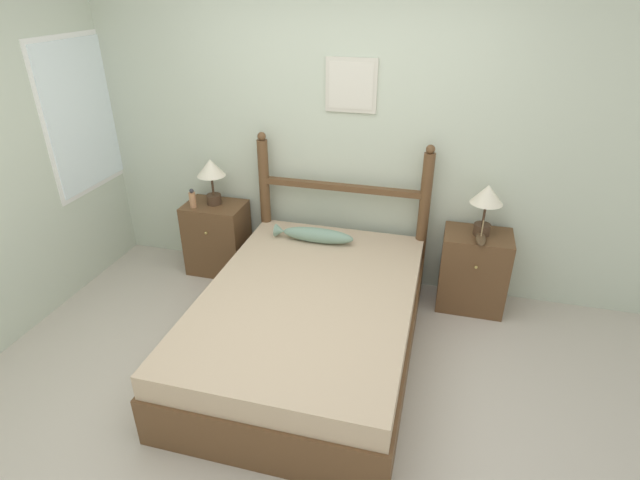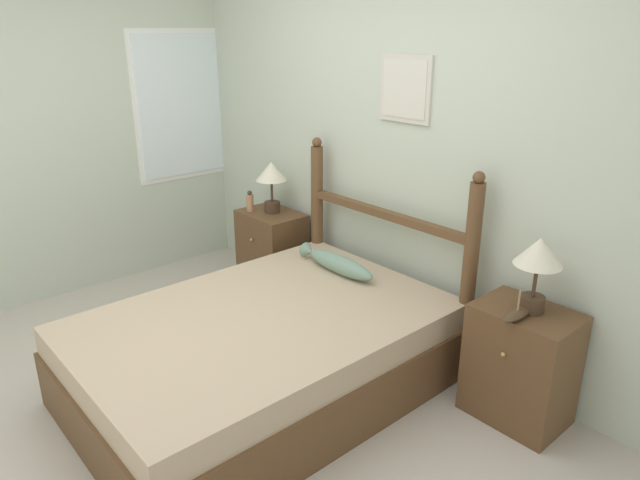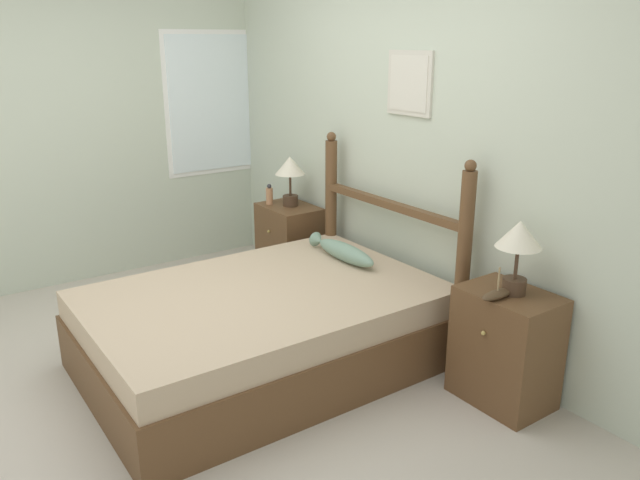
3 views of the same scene
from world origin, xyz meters
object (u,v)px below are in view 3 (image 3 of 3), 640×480
(nightstand_left, at_px, (290,244))
(model_boat, at_px, (497,294))
(bed, at_px, (263,328))
(table_lamp_left, at_px, (290,170))
(bottle, at_px, (269,195))
(nightstand_right, at_px, (505,347))
(fish_pillow, at_px, (343,251))
(table_lamp_right, at_px, (519,242))

(nightstand_left, xyz_separation_m, model_boat, (2.24, -0.12, 0.35))
(bed, height_order, model_boat, model_boat)
(table_lamp_left, distance_m, bottle, 0.28)
(nightstand_right, height_order, fish_pillow, nightstand_right)
(nightstand_right, xyz_separation_m, bottle, (-2.38, -0.10, 0.40))
(bed, bearing_deg, nightstand_left, 141.14)
(nightstand_left, height_order, table_lamp_right, table_lamp_right)
(bed, relative_size, nightstand_right, 3.21)
(nightstand_left, xyz_separation_m, table_lamp_left, (-0.00, 0.02, 0.62))
(nightstand_right, distance_m, bottle, 2.42)
(table_lamp_right, distance_m, fish_pillow, 1.35)
(bed, relative_size, table_lamp_right, 5.17)
(model_boat, relative_size, fish_pillow, 0.34)
(bed, xyz_separation_m, model_boat, (1.12, 0.78, 0.43))
(bed, bearing_deg, model_boat, 34.85)
(table_lamp_left, xyz_separation_m, fish_pillow, (0.96, -0.18, -0.38))
(model_boat, bearing_deg, table_lamp_right, 86.80)
(table_lamp_right, distance_m, bottle, 2.40)
(nightstand_left, distance_m, table_lamp_right, 2.33)
(nightstand_right, distance_m, model_boat, 0.37)
(bottle, bearing_deg, table_lamp_right, 2.46)
(nightstand_right, relative_size, table_lamp_left, 1.61)
(nightstand_left, distance_m, model_boat, 2.27)
(table_lamp_left, bearing_deg, nightstand_left, -80.62)
(nightstand_left, xyz_separation_m, bottle, (-0.15, -0.10, 0.40))
(bed, relative_size, table_lamp_left, 5.17)
(nightstand_left, relative_size, table_lamp_right, 1.61)
(nightstand_right, xyz_separation_m, table_lamp_right, (0.01, 0.01, 0.62))
(nightstand_left, bearing_deg, table_lamp_left, 99.38)
(table_lamp_left, bearing_deg, bottle, -141.25)
(model_boat, bearing_deg, nightstand_left, 176.96)
(nightstand_right, relative_size, model_boat, 2.89)
(bed, height_order, fish_pillow, fish_pillow)
(nightstand_left, distance_m, fish_pillow, 1.00)
(bed, bearing_deg, table_lamp_right, 38.72)
(nightstand_right, distance_m, table_lamp_right, 0.62)
(table_lamp_left, bearing_deg, model_boat, -3.46)
(nightstand_left, bearing_deg, nightstand_right, 0.00)
(nightstand_left, height_order, nightstand_right, same)
(table_lamp_right, height_order, model_boat, table_lamp_right)
(bed, bearing_deg, bottle, 147.55)
(bottle, distance_m, fish_pillow, 1.12)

